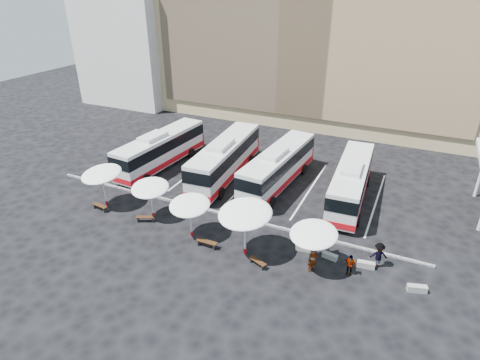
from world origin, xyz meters
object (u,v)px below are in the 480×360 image
at_px(wood_bench_0, 100,206).
at_px(wood_bench_1, 145,218).
at_px(sunshade_4, 314,234).
at_px(conc_bench_1, 330,256).
at_px(conc_bench_0, 305,248).
at_px(passenger_1, 328,244).
at_px(sunshade_2, 190,205).
at_px(wood_bench_2, 207,243).
at_px(bus_1, 225,158).
at_px(passenger_3, 378,255).
at_px(bus_3, 351,181).
at_px(passenger_0, 313,260).
at_px(sunshade_0, 102,174).
at_px(conc_bench_2, 366,265).
at_px(sunshade_1, 150,188).
at_px(sunshade_3, 245,214).
at_px(bus_2, 278,166).
at_px(conc_bench_3, 417,289).
at_px(bus_0, 161,149).
at_px(passenger_2, 350,265).
at_px(wood_bench_3, 258,262).

height_order(wood_bench_0, wood_bench_1, wood_bench_0).
distance_m(sunshade_4, conc_bench_1, 3.21).
distance_m(conc_bench_0, passenger_1, 1.67).
height_order(sunshade_2, wood_bench_2, sunshade_2).
relative_size(bus_1, passenger_3, 6.80).
xyz_separation_m(wood_bench_2, passenger_3, (11.73, 3.00, 0.56)).
bearing_deg(passenger_3, bus_1, -48.17).
bearing_deg(bus_3, passenger_0, -94.88).
bearing_deg(conc_bench_1, sunshade_0, -177.66).
bearing_deg(wood_bench_1, sunshade_0, 170.84).
bearing_deg(conc_bench_2, bus_3, 108.30).
bearing_deg(wood_bench_2, passenger_1, 20.22).
xyz_separation_m(wood_bench_0, passenger_0, (18.68, -0.20, 0.58)).
relative_size(sunshade_1, passenger_0, 2.07).
relative_size(conc_bench_2, passenger_1, 0.78).
relative_size(wood_bench_0, wood_bench_1, 1.04).
bearing_deg(sunshade_3, bus_3, 64.60).
bearing_deg(wood_bench_0, conc_bench_1, 4.96).
height_order(sunshade_0, passenger_0, sunshade_0).
bearing_deg(sunshade_1, wood_bench_1, -97.87).
bearing_deg(wood_bench_2, bus_2, 83.58).
height_order(sunshade_1, wood_bench_2, sunshade_1).
bearing_deg(wood_bench_2, conc_bench_1, 16.01).
xyz_separation_m(conc_bench_3, passenger_0, (-6.61, -0.92, 0.72)).
height_order(sunshade_3, passenger_3, sunshade_3).
height_order(conc_bench_2, conc_bench_3, conc_bench_3).
xyz_separation_m(sunshade_3, passenger_3, (8.85, 2.53, -2.41)).
height_order(bus_1, sunshade_4, bus_1).
relative_size(sunshade_4, conc_bench_1, 3.54).
xyz_separation_m(bus_1, sunshade_1, (-2.07, -9.27, 0.64)).
relative_size(bus_0, conc_bench_1, 11.23).
distance_m(sunshade_1, sunshade_3, 9.12).
height_order(wood_bench_0, conc_bench_1, wood_bench_0).
xyz_separation_m(wood_bench_1, passenger_2, (16.39, 0.41, 0.44)).
bearing_deg(sunshade_0, wood_bench_1, -9.16).
height_order(bus_1, wood_bench_2, bus_1).
relative_size(bus_0, conc_bench_0, 9.40).
distance_m(wood_bench_3, conc_bench_3, 10.35).
bearing_deg(conc_bench_1, conc_bench_3, -9.48).
xyz_separation_m(conc_bench_1, passenger_2, (1.55, -1.15, 0.59)).
height_order(bus_1, passenger_0, bus_1).
distance_m(bus_1, sunshade_4, 15.56).
bearing_deg(bus_2, wood_bench_1, -120.88).
relative_size(wood_bench_0, conc_bench_3, 1.31).
bearing_deg(bus_0, sunshade_1, -55.31).
height_order(sunshade_2, conc_bench_1, sunshade_2).
bearing_deg(sunshade_1, wood_bench_0, -167.76).
relative_size(wood_bench_0, conc_bench_2, 1.34).
bearing_deg(bus_0, wood_bench_2, -38.87).
relative_size(conc_bench_0, conc_bench_3, 1.08).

